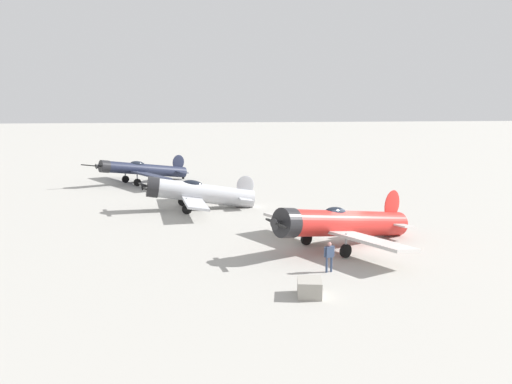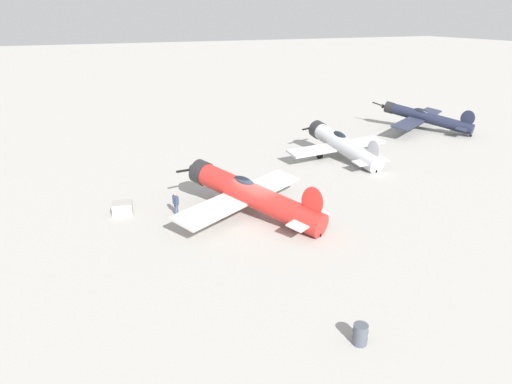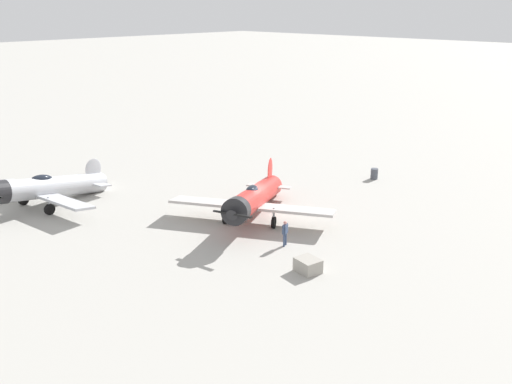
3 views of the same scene
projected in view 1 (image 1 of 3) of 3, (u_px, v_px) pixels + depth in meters
name	position (u px, v px, depth m)	size (l,w,h in m)	color
ground_plane	(346.00, 246.00, 32.54)	(400.00, 400.00, 0.00)	#A8A59E
airplane_foreground	(341.00, 224.00, 31.98)	(10.16, 10.87, 3.27)	red
airplane_mid_apron	(197.00, 193.00, 43.44)	(9.83, 10.62, 3.06)	#B7BABF
airplane_far_line	(141.00, 170.00, 57.35)	(11.02, 12.00, 2.96)	#1E2338
ground_crew_mechanic	(329.00, 254.00, 27.41)	(0.61, 0.35, 1.63)	#384766
equipment_crate	(309.00, 288.00, 24.10)	(1.35, 1.51, 0.79)	#9E998E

